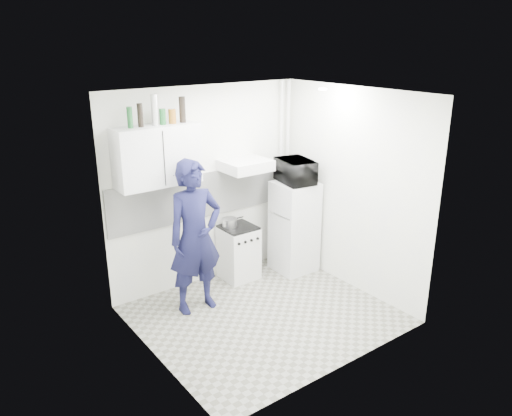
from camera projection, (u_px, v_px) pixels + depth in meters
floor at (264, 315)px, 5.97m from camera, size 2.80×2.80×0.00m
ceiling at (266, 93)px, 5.12m from camera, size 2.80×2.80×0.00m
wall_back at (207, 187)px, 6.49m from camera, size 2.80×0.00×2.80m
wall_left at (149, 242)px, 4.76m from camera, size 0.00×2.60×2.60m
wall_right at (352, 191)px, 6.33m from camera, size 0.00×2.60×2.60m
person at (195, 237)px, 5.84m from camera, size 0.70×0.47×1.86m
stove at (239, 253)px, 6.79m from camera, size 0.45×0.45×0.72m
fridge at (294, 227)px, 6.95m from camera, size 0.55×0.55×1.28m
stove_top at (238, 227)px, 6.67m from camera, size 0.43×0.43×0.03m
saucepan at (230, 222)px, 6.65m from camera, size 0.20×0.20×0.11m
microwave at (296, 171)px, 6.69m from camera, size 0.64×0.50×0.32m
bottle_b at (130, 117)px, 5.44m from camera, size 0.06×0.06×0.23m
bottle_c at (140, 115)px, 5.51m from camera, size 0.06×0.06×0.26m
bottle_d at (155, 110)px, 5.59m from camera, size 0.08×0.08×0.35m
canister_a at (163, 117)px, 5.67m from camera, size 0.07×0.07×0.18m
canister_b at (172, 116)px, 5.74m from camera, size 0.09×0.09×0.17m
bottle_e at (182, 110)px, 5.80m from camera, size 0.07×0.07×0.30m
upper_cabinet at (157, 156)px, 5.76m from camera, size 1.00×0.35×0.70m
range_hood at (246, 165)px, 6.47m from camera, size 0.60×0.50×0.14m
backsplash at (207, 194)px, 6.52m from camera, size 2.74×0.03×0.60m
pipe_a at (287, 173)px, 7.16m from camera, size 0.05×0.05×2.60m
pipe_b at (281, 174)px, 7.10m from camera, size 0.04×0.04×2.60m
ceiling_spot_fixture at (323, 89)px, 5.84m from camera, size 0.10×0.10×0.02m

